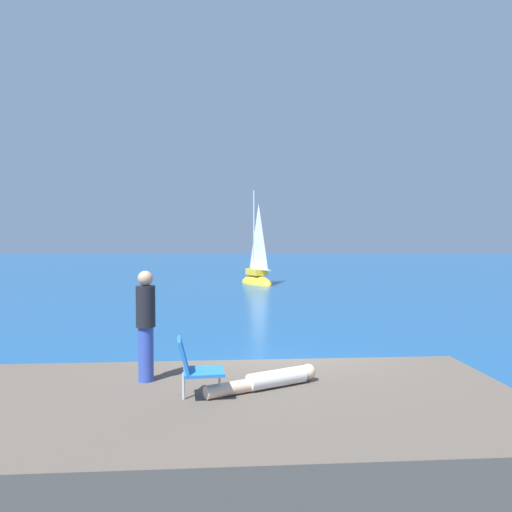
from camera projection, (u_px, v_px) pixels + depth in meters
name	position (u px, v px, depth m)	size (l,w,h in m)	color
ground_plane	(274.00, 380.00, 9.74)	(160.00, 160.00, 0.00)	navy
shore_ledge	(235.00, 423.00, 6.53)	(7.74, 3.98, 0.70)	brown
boulder_seaward	(417.00, 405.00, 8.30)	(1.10, 0.88, 0.61)	brown
boulder_inland	(183.00, 391.00, 9.03)	(1.59, 1.27, 0.87)	#4C5041
sailboat_near	(257.00, 279.00, 29.96)	(2.57, 3.41, 6.25)	yellow
person_sunbather	(269.00, 380.00, 6.91)	(1.56, 1.06, 0.25)	white
person_standing	(146.00, 322.00, 7.22)	(0.28, 0.28, 1.62)	#334CB2
beach_chair	(195.00, 365.00, 6.44)	(0.67, 0.58, 0.80)	blue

